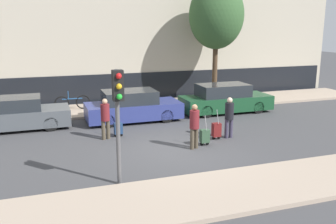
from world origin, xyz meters
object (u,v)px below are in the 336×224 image
Objects in this scene: bare_tree_near_crossing at (216,16)px; parked_car_1 at (132,107)px; pedestrian_right at (229,115)px; traffic_light at (118,104)px; parked_car_0 at (15,114)px; parked_bicycle at (72,102)px; parked_car_2 at (225,99)px; trolley_left at (118,128)px; pedestrian_center at (194,124)px; trolley_right at (216,130)px; pedestrian_left at (105,117)px; trolley_center at (205,136)px.

parked_car_1 is at bearing -153.76° from bare_tree_near_crossing.
traffic_light is at bearing -152.18° from pedestrian_right.
parked_car_0 reaches higher than parked_bicycle.
trolley_left is (-5.95, -2.43, -0.34)m from parked_car_2.
parked_car_1 is 7.33m from traffic_light.
pedestrian_center reaches higher than trolley_right.
parked_car_1 is 3.95× the size of trolley_left.
pedestrian_center is 1.96m from pedestrian_right.
pedestrian_left is at bearing -158.14° from parked_car_2.
pedestrian_left reaches higher than parked_car_0.
pedestrian_center is (1.14, -4.60, 0.25)m from parked_car_1.
parked_car_0 is at bearing 149.45° from pedestrian_right.
parked_car_1 is at bearing 73.61° from traffic_light.
parked_car_1 reaches higher than trolley_right.
parked_car_2 is (9.86, -0.03, 0.02)m from parked_car_0.
pedestrian_left reaches higher than parked_car_2.
pedestrian_center reaches higher than parked_car_1.
trolley_right is (3.51, -1.60, 0.05)m from trolley_left.
trolley_left is 3.86m from trolley_right.
traffic_light is (-0.89, -4.60, 1.97)m from trolley_left.
traffic_light is at bearing -87.41° from parked_bicycle.
parked_car_0 is 0.96× the size of parked_car_2.
trolley_center is at bearing -60.18° from parked_bicycle.
bare_tree_near_crossing is at bearing 26.24° from parked_car_1.
traffic_light is (-4.40, -3.00, 1.92)m from trolley_right.
pedestrian_center is (2.79, -2.17, 0.02)m from pedestrian_left.
pedestrian_right reaches higher than pedestrian_left.
bare_tree_near_crossing reaches higher than parked_car_1.
parked_car_2 is 7.72m from parked_bicycle.
parked_car_2 is at bearing 60.84° from pedestrian_right.
parked_car_1 is 2.44× the size of parked_bicycle.
traffic_light reaches higher than parked_bicycle.
parked_car_2 is 4.72m from trolley_right.
pedestrian_center is 1.01× the size of pedestrian_right.
pedestrian_right reaches higher than parked_car_0.
parked_car_1 is 2.66× the size of pedestrian_center.
parked_car_0 is 2.75× the size of pedestrian_left.
parked_car_2 is 4.88m from bare_tree_near_crossing.
bare_tree_near_crossing reaches higher than parked_bicycle.
parked_bicycle is at bearing 131.64° from parked_car_1.
parked_car_0 is 2.73× the size of pedestrian_right.
trolley_left reaches higher than parked_bicycle.
parked_car_0 is 2.71× the size of pedestrian_center.
traffic_light is (-0.36, -4.43, 1.40)m from pedestrian_left.
parked_car_0 reaches higher than trolley_center.
traffic_light is at bearing -145.67° from trolley_right.
pedestrian_center is (2.26, -2.34, 0.58)m from trolley_left.
pedestrian_left is 3.87m from trolley_center.
pedestrian_right is (4.06, -1.56, 0.58)m from trolley_left.
parked_car_0 is at bearing 179.80° from parked_car_2.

